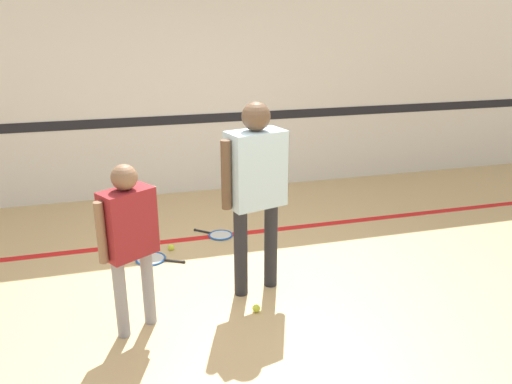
{
  "coord_description": "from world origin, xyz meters",
  "views": [
    {
      "loc": [
        -0.87,
        -3.65,
        2.31
      ],
      "look_at": [
        0.18,
        0.17,
        0.93
      ],
      "focal_mm": 35.0,
      "sensor_mm": 36.0,
      "label": 1
    }
  ],
  "objects_px": {
    "tennis_ball_near_instructor": "(256,308)",
    "racket_spare_on_floor": "(152,259)",
    "tennis_ball_stray_left": "(146,255)",
    "person_student_left": "(129,232)",
    "tennis_ball_by_spare_racket": "(171,247)",
    "racket_second_spare": "(219,235)",
    "person_instructor": "(256,179)"
  },
  "relations": [
    {
      "from": "tennis_ball_near_instructor",
      "to": "tennis_ball_by_spare_racket",
      "type": "relative_size",
      "value": 1.0
    },
    {
      "from": "person_student_left",
      "to": "tennis_ball_stray_left",
      "type": "distance_m",
      "value": 1.47
    },
    {
      "from": "person_instructor",
      "to": "tennis_ball_stray_left",
      "type": "bearing_deg",
      "value": 120.37
    },
    {
      "from": "person_instructor",
      "to": "tennis_ball_by_spare_racket",
      "type": "height_order",
      "value": "person_instructor"
    },
    {
      "from": "racket_second_spare",
      "to": "tennis_ball_near_instructor",
      "type": "xyz_separation_m",
      "value": [
        -0.0,
        -1.59,
        0.02
      ]
    },
    {
      "from": "tennis_ball_near_instructor",
      "to": "tennis_ball_by_spare_racket",
      "type": "bearing_deg",
      "value": 112.29
    },
    {
      "from": "tennis_ball_stray_left",
      "to": "racket_spare_on_floor",
      "type": "bearing_deg",
      "value": -49.29
    },
    {
      "from": "person_instructor",
      "to": "racket_second_spare",
      "type": "relative_size",
      "value": 3.63
    },
    {
      "from": "racket_second_spare",
      "to": "tennis_ball_by_spare_racket",
      "type": "bearing_deg",
      "value": 63.09
    },
    {
      "from": "racket_second_spare",
      "to": "tennis_ball_by_spare_racket",
      "type": "xyz_separation_m",
      "value": [
        -0.56,
        -0.23,
        0.02
      ]
    },
    {
      "from": "tennis_ball_near_instructor",
      "to": "racket_spare_on_floor",
      "type": "bearing_deg",
      "value": 122.79
    },
    {
      "from": "racket_spare_on_floor",
      "to": "tennis_ball_stray_left",
      "type": "bearing_deg",
      "value": 158.11
    },
    {
      "from": "racket_second_spare",
      "to": "person_instructor",
      "type": "bearing_deg",
      "value": 134.65
    },
    {
      "from": "racket_spare_on_floor",
      "to": "person_instructor",
      "type": "bearing_deg",
      "value": -16.46
    },
    {
      "from": "racket_second_spare",
      "to": "tennis_ball_stray_left",
      "type": "relative_size",
      "value": 7.03
    },
    {
      "from": "person_instructor",
      "to": "person_student_left",
      "type": "bearing_deg",
      "value": -177.65
    },
    {
      "from": "person_student_left",
      "to": "racket_spare_on_floor",
      "type": "bearing_deg",
      "value": 49.4
    },
    {
      "from": "person_instructor",
      "to": "racket_second_spare",
      "type": "distance_m",
      "value": 1.61
    },
    {
      "from": "racket_spare_on_floor",
      "to": "tennis_ball_stray_left",
      "type": "xyz_separation_m",
      "value": [
        -0.05,
        0.06,
        0.02
      ]
    },
    {
      "from": "person_instructor",
      "to": "racket_second_spare",
      "type": "height_order",
      "value": "person_instructor"
    },
    {
      "from": "racket_spare_on_floor",
      "to": "tennis_ball_by_spare_racket",
      "type": "bearing_deg",
      "value": 66.52
    },
    {
      "from": "tennis_ball_by_spare_racket",
      "to": "tennis_ball_near_instructor",
      "type": "bearing_deg",
      "value": -67.71
    },
    {
      "from": "person_student_left",
      "to": "racket_spare_on_floor",
      "type": "distance_m",
      "value": 1.44
    },
    {
      "from": "person_student_left",
      "to": "racket_second_spare",
      "type": "xyz_separation_m",
      "value": [
        0.96,
        1.57,
        -0.82
      ]
    },
    {
      "from": "person_student_left",
      "to": "tennis_ball_by_spare_racket",
      "type": "distance_m",
      "value": 1.61
    },
    {
      "from": "person_instructor",
      "to": "racket_spare_on_floor",
      "type": "height_order",
      "value": "person_instructor"
    },
    {
      "from": "tennis_ball_stray_left",
      "to": "person_student_left",
      "type": "bearing_deg",
      "value": -96.67
    },
    {
      "from": "racket_spare_on_floor",
      "to": "person_student_left",
      "type": "bearing_deg",
      "value": -72.18
    },
    {
      "from": "tennis_ball_near_instructor",
      "to": "tennis_ball_by_spare_racket",
      "type": "distance_m",
      "value": 1.46
    },
    {
      "from": "person_student_left",
      "to": "tennis_ball_near_instructor",
      "type": "distance_m",
      "value": 1.25
    },
    {
      "from": "tennis_ball_near_instructor",
      "to": "racket_second_spare",
      "type": "bearing_deg",
      "value": 89.87
    },
    {
      "from": "person_instructor",
      "to": "tennis_ball_near_instructor",
      "type": "height_order",
      "value": "person_instructor"
    }
  ]
}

